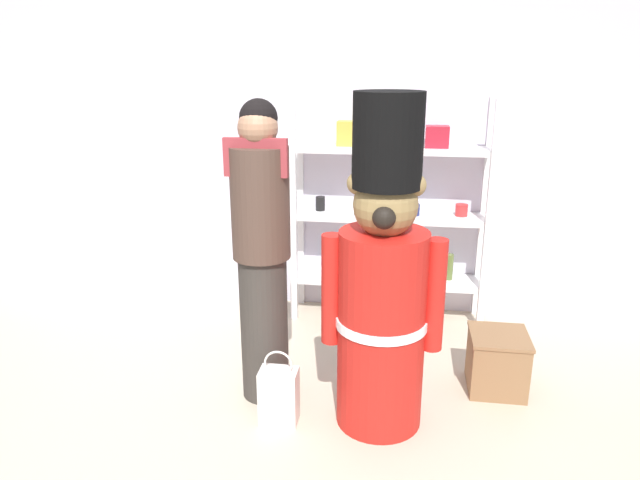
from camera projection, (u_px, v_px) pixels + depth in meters
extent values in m
cube|color=silver|center=(311.00, 143.00, 4.37)|extent=(6.40, 0.12, 2.60)
cube|color=white|center=(293.00, 214.00, 4.17)|extent=(0.05, 0.05, 1.66)
cube|color=white|center=(489.00, 221.00, 3.97)|extent=(0.05, 0.05, 1.66)
cube|color=white|center=(301.00, 204.00, 4.45)|extent=(0.05, 0.05, 1.66)
cube|color=white|center=(484.00, 211.00, 4.25)|extent=(0.05, 0.05, 1.66)
cube|color=white|center=(387.00, 279.00, 4.37)|extent=(1.39, 0.30, 0.04)
cube|color=white|center=(389.00, 217.00, 4.22)|extent=(1.39, 0.30, 0.04)
cube|color=white|center=(392.00, 149.00, 4.07)|extent=(1.39, 0.30, 0.04)
cylinder|color=black|center=(320.00, 203.00, 4.30)|extent=(0.07, 0.07, 0.11)
cylinder|color=pink|center=(366.00, 207.00, 4.23)|extent=(0.07, 0.07, 0.10)
cylinder|color=navy|center=(413.00, 210.00, 4.18)|extent=(0.09, 0.09, 0.08)
cylinder|color=red|center=(461.00, 210.00, 4.15)|extent=(0.09, 0.09, 0.09)
cylinder|color=navy|center=(327.00, 261.00, 4.40)|extent=(0.06, 0.06, 0.21)
cylinder|color=silver|center=(387.00, 263.00, 4.33)|extent=(0.06, 0.06, 0.22)
cylinder|color=#596B33|center=(449.00, 267.00, 4.29)|extent=(0.06, 0.06, 0.20)
cube|color=gold|center=(348.00, 133.00, 4.08)|extent=(0.16, 0.13, 0.18)
cube|color=#B21E2D|center=(437.00, 137.00, 4.00)|extent=(0.16, 0.13, 0.15)
cylinder|color=red|center=(381.00, 330.00, 3.00)|extent=(0.46, 0.46, 1.08)
cylinder|color=white|center=(381.00, 321.00, 2.99)|extent=(0.48, 0.48, 0.05)
sphere|color=olive|center=(386.00, 205.00, 2.80)|extent=(0.32, 0.32, 0.32)
sphere|color=olive|center=(358.00, 183.00, 2.79)|extent=(0.11, 0.11, 0.11)
sphere|color=olive|center=(415.00, 185.00, 2.75)|extent=(0.11, 0.11, 0.11)
cylinder|color=black|center=(388.00, 140.00, 2.70)|extent=(0.34, 0.34, 0.46)
cylinder|color=red|center=(332.00, 289.00, 2.97)|extent=(0.11, 0.11, 0.60)
cylinder|color=red|center=(434.00, 295.00, 2.90)|extent=(0.11, 0.11, 0.60)
sphere|color=black|center=(384.00, 218.00, 2.67)|extent=(0.11, 0.11, 0.11)
cylinder|color=#38332D|center=(264.00, 327.00, 3.29)|extent=(0.27, 0.27, 0.86)
cylinder|color=#4C382D|center=(260.00, 203.00, 3.07)|extent=(0.32, 0.32, 0.61)
sphere|color=#A37556|center=(258.00, 128.00, 2.95)|extent=(0.21, 0.21, 0.21)
cube|color=#993338|center=(256.00, 158.00, 2.93)|extent=(0.34, 0.04, 0.20)
sphere|color=black|center=(258.00, 118.00, 2.95)|extent=(0.20, 0.20, 0.20)
cube|color=silver|center=(279.00, 396.00, 3.10)|extent=(0.21, 0.14, 0.31)
torus|color=silver|center=(278.00, 364.00, 3.04)|extent=(0.16, 0.01, 0.16)
cube|color=olive|center=(497.00, 363.00, 3.41)|extent=(0.33, 0.34, 0.34)
cube|color=olive|center=(500.00, 336.00, 3.36)|extent=(0.34, 0.35, 0.02)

